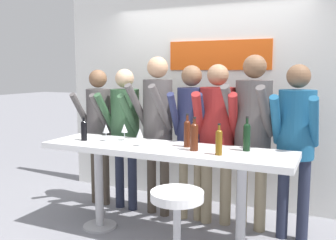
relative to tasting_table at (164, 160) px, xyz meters
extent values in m
plane|color=gray|center=(0.00, 0.00, -0.82)|extent=(40.00, 40.00, 0.00)
cube|color=silver|center=(0.00, 1.33, 0.56)|extent=(4.08, 0.10, 2.76)
cube|color=#DB5114|center=(0.15, 1.27, 1.06)|extent=(1.29, 0.02, 0.36)
cube|color=white|center=(0.00, 0.00, 0.10)|extent=(2.48, 0.65, 0.06)
cylinder|color=#B2B2B7|center=(-0.77, 0.00, -0.35)|extent=(0.09, 0.09, 0.90)
cylinder|color=#B2B2B7|center=(-0.77, 0.00, -0.81)|extent=(0.36, 0.36, 0.02)
cylinder|color=#B2B2B7|center=(0.77, 0.00, -0.35)|extent=(0.09, 0.09, 0.90)
cylinder|color=#B2B2B7|center=(0.42, -0.65, -0.45)|extent=(0.06, 0.06, 0.70)
cylinder|color=white|center=(0.42, -0.65, -0.10)|extent=(0.42, 0.42, 0.07)
cylinder|color=#473D33|center=(-1.27, 0.63, -0.41)|extent=(0.10, 0.10, 0.82)
cylinder|color=#473D33|center=(-1.11, 0.62, -0.41)|extent=(0.10, 0.10, 0.82)
cylinder|color=#514C4C|center=(-1.19, 0.63, 0.32)|extent=(0.31, 0.31, 0.65)
sphere|color=brown|center=(-1.19, 0.63, 0.77)|extent=(0.22, 0.22, 0.22)
cylinder|color=#514C4C|center=(-1.34, 0.47, 0.36)|extent=(0.08, 0.38, 0.49)
cylinder|color=#514C4C|center=(-1.05, 0.47, 0.36)|extent=(0.08, 0.38, 0.49)
cylinder|color=#23283D|center=(-0.89, 0.62, -0.41)|extent=(0.11, 0.11, 0.82)
cylinder|color=#23283D|center=(-0.71, 0.60, -0.41)|extent=(0.11, 0.11, 0.82)
cylinder|color=#335638|center=(-0.80, 0.61, 0.32)|extent=(0.36, 0.36, 0.65)
sphere|color=#D6AD89|center=(-0.80, 0.61, 0.78)|extent=(0.22, 0.22, 0.22)
cylinder|color=#335638|center=(-0.97, 0.46, 0.37)|extent=(0.10, 0.39, 0.50)
cylinder|color=#335638|center=(-0.65, 0.44, 0.37)|extent=(0.10, 0.39, 0.50)
cylinder|color=#473D33|center=(-0.45, 0.62, -0.38)|extent=(0.11, 0.11, 0.89)
cylinder|color=#473D33|center=(-0.27, 0.59, -0.38)|extent=(0.11, 0.11, 0.89)
cylinder|color=#514C4C|center=(-0.36, 0.61, 0.42)|extent=(0.38, 0.38, 0.70)
sphere|color=tan|center=(-0.36, 0.61, 0.90)|extent=(0.24, 0.24, 0.24)
cylinder|color=#514C4C|center=(-0.55, 0.46, 0.47)|extent=(0.14, 0.42, 0.53)
cylinder|color=#514C4C|center=(-0.23, 0.41, 0.47)|extent=(0.14, 0.42, 0.53)
cylinder|color=gray|center=(-0.04, 0.61, -0.40)|extent=(0.10, 0.10, 0.84)
cylinder|color=gray|center=(0.13, 0.63, -0.40)|extent=(0.10, 0.10, 0.84)
cylinder|color=#23284C|center=(0.05, 0.62, 0.35)|extent=(0.35, 0.35, 0.66)
sphere|color=brown|center=(0.05, 0.62, 0.81)|extent=(0.23, 0.23, 0.23)
cylinder|color=#23284C|center=(-0.08, 0.44, 0.40)|extent=(0.13, 0.39, 0.51)
cylinder|color=#23284C|center=(0.22, 0.48, 0.40)|extent=(0.13, 0.39, 0.51)
cylinder|color=gray|center=(0.24, 0.61, -0.40)|extent=(0.12, 0.12, 0.84)
cylinder|color=gray|center=(0.44, 0.65, -0.40)|extent=(0.12, 0.12, 0.84)
cylinder|color=maroon|center=(0.34, 0.63, 0.36)|extent=(0.45, 0.45, 0.67)
sphere|color=#9E7556|center=(0.34, 0.63, 0.82)|extent=(0.23, 0.23, 0.23)
cylinder|color=maroon|center=(0.19, 0.43, 0.40)|extent=(0.16, 0.41, 0.52)
cylinder|color=maroon|center=(0.55, 0.50, 0.40)|extent=(0.16, 0.41, 0.52)
cylinder|color=gray|center=(0.62, 0.66, -0.38)|extent=(0.12, 0.12, 0.89)
cylinder|color=gray|center=(0.83, 0.63, -0.38)|extent=(0.12, 0.12, 0.89)
cylinder|color=#514C4C|center=(0.72, 0.64, 0.42)|extent=(0.42, 0.42, 0.70)
sphere|color=brown|center=(0.72, 0.64, 0.91)|extent=(0.24, 0.24, 0.24)
cylinder|color=#514C4C|center=(0.53, 0.50, 0.47)|extent=(0.14, 0.42, 0.54)
cylinder|color=#514C4C|center=(0.88, 0.45, 0.47)|extent=(0.14, 0.42, 0.54)
cylinder|color=#23283D|center=(1.06, 0.56, -0.40)|extent=(0.11, 0.11, 0.84)
cylinder|color=#23283D|center=(1.26, 0.56, -0.40)|extent=(0.11, 0.11, 0.84)
cylinder|color=#19517A|center=(1.16, 0.56, 0.35)|extent=(0.36, 0.36, 0.67)
sphere|color=brown|center=(1.16, 0.56, 0.82)|extent=(0.23, 0.23, 0.23)
cylinder|color=#19517A|center=(0.99, 0.40, 0.40)|extent=(0.09, 0.40, 0.51)
cylinder|color=#19517A|center=(1.33, 0.39, 0.40)|extent=(0.09, 0.40, 0.51)
cylinder|color=#4C1E0F|center=(0.33, -0.04, 0.24)|extent=(0.08, 0.08, 0.22)
sphere|color=#4C1E0F|center=(0.33, -0.04, 0.35)|extent=(0.08, 0.08, 0.08)
cylinder|color=#4C1E0F|center=(0.33, -0.04, 0.39)|extent=(0.03, 0.03, 0.08)
cylinder|color=black|center=(0.33, -0.04, 0.44)|extent=(0.03, 0.03, 0.02)
cylinder|color=black|center=(-0.91, -0.05, 0.22)|extent=(0.06, 0.06, 0.18)
sphere|color=black|center=(-0.91, -0.05, 0.31)|extent=(0.06, 0.06, 0.06)
cylinder|color=black|center=(-0.91, -0.05, 0.35)|extent=(0.02, 0.02, 0.06)
cylinder|color=black|center=(-0.91, -0.05, 0.39)|extent=(0.03, 0.03, 0.01)
cylinder|color=brown|center=(0.59, -0.12, 0.23)|extent=(0.06, 0.06, 0.20)
sphere|color=brown|center=(0.59, -0.12, 0.33)|extent=(0.06, 0.06, 0.06)
cylinder|color=brown|center=(0.59, -0.12, 0.36)|extent=(0.02, 0.02, 0.07)
cylinder|color=black|center=(0.59, -0.12, 0.41)|extent=(0.03, 0.03, 0.01)
cylinder|color=black|center=(0.77, 0.14, 0.25)|extent=(0.07, 0.07, 0.22)
sphere|color=black|center=(0.77, 0.14, 0.36)|extent=(0.07, 0.07, 0.07)
cylinder|color=black|center=(0.77, 0.14, 0.40)|extent=(0.02, 0.02, 0.08)
cylinder|color=black|center=(0.77, 0.14, 0.45)|extent=(0.03, 0.03, 0.02)
cylinder|color=#4C1E0F|center=(0.21, 0.09, 0.25)|extent=(0.06, 0.06, 0.23)
sphere|color=#4C1E0F|center=(0.21, 0.09, 0.36)|extent=(0.06, 0.06, 0.06)
cylinder|color=#4C1E0F|center=(0.21, 0.09, 0.40)|extent=(0.02, 0.02, 0.08)
cylinder|color=black|center=(0.21, 0.09, 0.45)|extent=(0.03, 0.03, 0.02)
cylinder|color=silver|center=(-0.68, 0.02, 0.14)|extent=(0.06, 0.06, 0.01)
cylinder|color=silver|center=(-0.68, 0.02, 0.18)|extent=(0.01, 0.01, 0.08)
cone|color=silver|center=(-0.68, 0.02, 0.27)|extent=(0.07, 0.07, 0.09)
cylinder|color=silver|center=(-0.52, 0.13, 0.14)|extent=(0.06, 0.06, 0.01)
cylinder|color=silver|center=(-0.52, 0.13, 0.18)|extent=(0.01, 0.01, 0.08)
cone|color=silver|center=(-0.52, 0.13, 0.27)|extent=(0.07, 0.07, 0.09)
cylinder|color=silver|center=(-0.23, -0.07, 0.14)|extent=(0.06, 0.06, 0.01)
cylinder|color=silver|center=(-0.23, -0.07, 0.18)|extent=(0.01, 0.01, 0.08)
cone|color=silver|center=(-0.23, -0.07, 0.27)|extent=(0.07, 0.07, 0.09)
camera|label=1|loc=(1.51, -3.22, 0.87)|focal=40.00mm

